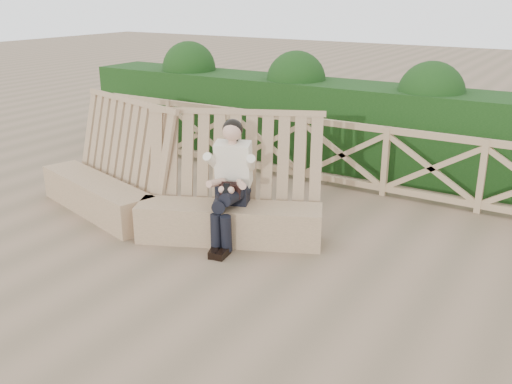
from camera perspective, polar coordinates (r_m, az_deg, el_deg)
The scene contains 5 objects.
ground at distance 6.63m, azimuth -3.87°, elevation -7.92°, with size 60.00×60.00×0.00m, color brown.
bench at distance 7.88m, azimuth -9.42°, elevation -0.36°, with size 4.57×1.66×1.62m.
woman at distance 7.13m, azimuth -2.55°, elevation 1.35°, with size 0.61×1.01×1.57m.
guardrail at distance 9.31m, azimuth 8.62°, elevation 3.70°, with size 10.10×0.09×1.10m.
hedge at distance 10.34m, azimuth 11.34°, elevation 6.25°, with size 12.00×1.20×1.50m, color black.
Camera 1 is at (3.46, -4.77, 3.05)m, focal length 40.00 mm.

